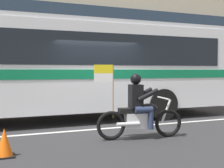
# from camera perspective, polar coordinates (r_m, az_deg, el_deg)

# --- Properties ---
(ground_plane) EXTENTS (60.00, 60.00, 0.00)m
(ground_plane) POSITION_cam_1_polar(r_m,az_deg,el_deg) (8.73, -2.79, -8.12)
(ground_plane) COLOR #2B2B2D
(sidewalk_curb) EXTENTS (28.00, 3.80, 0.15)m
(sidewalk_curb) POSITION_cam_1_polar(r_m,az_deg,el_deg) (13.60, -9.70, -3.93)
(sidewalk_curb) COLOR gray
(sidewalk_curb) RESTS_ON ground_plane
(lane_center_stripe) EXTENTS (26.60, 0.14, 0.01)m
(lane_center_stripe) POSITION_cam_1_polar(r_m,az_deg,el_deg) (8.17, -1.43, -8.84)
(lane_center_stripe) COLOR silver
(lane_center_stripe) RESTS_ON ground_plane
(transit_bus) EXTENTS (11.70, 2.63, 3.22)m
(transit_bus) POSITION_cam_1_polar(r_m,az_deg,el_deg) (9.49, -10.78, 4.13)
(transit_bus) COLOR silver
(transit_bus) RESTS_ON ground_plane
(motorcycle_with_rider) EXTENTS (2.18, 0.68, 1.78)m
(motorcycle_with_rider) POSITION_cam_1_polar(r_m,az_deg,el_deg) (6.93, 5.47, -5.38)
(motorcycle_with_rider) COLOR black
(motorcycle_with_rider) RESTS_ON ground_plane
(traffic_cone) EXTENTS (0.36, 0.36, 0.55)m
(traffic_cone) POSITION_cam_1_polar(r_m,az_deg,el_deg) (5.91, -20.62, -11.01)
(traffic_cone) COLOR #EA590F
(traffic_cone) RESTS_ON ground_plane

